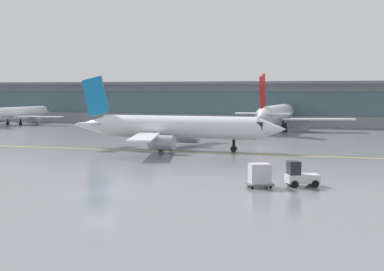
{
  "coord_description": "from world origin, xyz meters",
  "views": [
    {
      "loc": [
        23.4,
        -41.53,
        7.93
      ],
      "look_at": [
        0.5,
        19.24,
        3.0
      ],
      "focal_mm": 57.29,
      "sensor_mm": 36.0,
      "label": 1
    }
  ],
  "objects_px": {
    "gate_airplane_0": "(17,113)",
    "cargo_dolly_lead": "(260,174)",
    "gate_airplane_1": "(276,114)",
    "taxiing_regional_jet": "(176,128)",
    "baggage_tug": "(300,176)"
  },
  "relations": [
    {
      "from": "cargo_dolly_lead",
      "to": "gate_airplane_1",
      "type": "bearing_deg",
      "value": 73.4
    },
    {
      "from": "gate_airplane_1",
      "to": "taxiing_regional_jet",
      "type": "height_order",
      "value": "gate_airplane_1"
    },
    {
      "from": "baggage_tug",
      "to": "gate_airplane_0",
      "type": "bearing_deg",
      "value": 110.99
    },
    {
      "from": "baggage_tug",
      "to": "cargo_dolly_lead",
      "type": "xyz_separation_m",
      "value": [
        -2.96,
        -1.6,
        0.16
      ]
    },
    {
      "from": "taxiing_regional_jet",
      "to": "cargo_dolly_lead",
      "type": "distance_m",
      "value": 31.42
    },
    {
      "from": "gate_airplane_1",
      "to": "baggage_tug",
      "type": "height_order",
      "value": "gate_airplane_1"
    },
    {
      "from": "gate_airplane_0",
      "to": "cargo_dolly_lead",
      "type": "bearing_deg",
      "value": -130.72
    },
    {
      "from": "baggage_tug",
      "to": "cargo_dolly_lead",
      "type": "distance_m",
      "value": 3.36
    },
    {
      "from": "taxiing_regional_jet",
      "to": "baggage_tug",
      "type": "distance_m",
      "value": 31.97
    },
    {
      "from": "gate_airplane_0",
      "to": "gate_airplane_1",
      "type": "bearing_deg",
      "value": -88.07
    },
    {
      "from": "gate_airplane_1",
      "to": "gate_airplane_0",
      "type": "bearing_deg",
      "value": 87.45
    },
    {
      "from": "gate_airplane_1",
      "to": "baggage_tug",
      "type": "distance_m",
      "value": 67.26
    },
    {
      "from": "gate_airplane_1",
      "to": "cargo_dolly_lead",
      "type": "bearing_deg",
      "value": -170.96
    },
    {
      "from": "gate_airplane_0",
      "to": "gate_airplane_1",
      "type": "relative_size",
      "value": 0.8
    },
    {
      "from": "gate_airplane_0",
      "to": "gate_airplane_1",
      "type": "distance_m",
      "value": 58.75
    }
  ]
}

